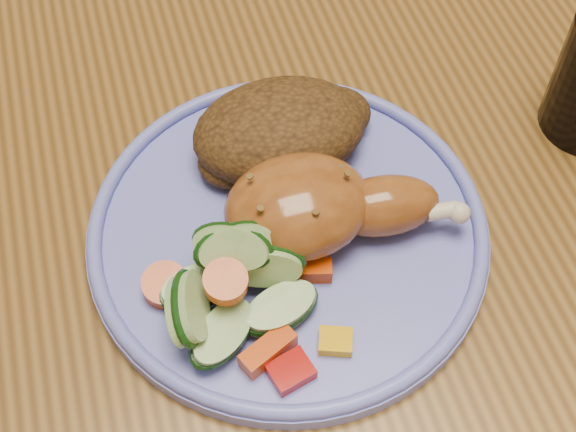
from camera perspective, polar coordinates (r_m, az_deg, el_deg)
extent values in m
plane|color=#4F351B|center=(1.29, 2.96, -14.84)|extent=(4.00, 4.00, 0.00)
cube|color=brown|center=(0.65, 5.75, 7.05)|extent=(0.90, 1.40, 0.04)
cylinder|color=#4C2D16|center=(1.26, -9.63, 1.73)|extent=(0.04, 0.04, 0.41)
cylinder|color=#4C2D16|center=(1.51, -12.20, 12.43)|extent=(0.04, 0.04, 0.41)
cylinder|color=#4C2D16|center=(1.31, 5.91, 5.28)|extent=(0.04, 0.04, 0.41)
cylinder|color=#646BD1|center=(0.55, 0.00, -1.24)|extent=(0.27, 0.27, 0.01)
torus|color=#646BD1|center=(0.54, 0.00, -0.60)|extent=(0.27, 0.27, 0.01)
ellipsoid|color=brown|center=(0.52, 0.70, 0.68)|extent=(0.10, 0.08, 0.05)
ellipsoid|color=brown|center=(0.53, 6.81, 0.73)|extent=(0.08, 0.05, 0.04)
sphere|color=beige|center=(0.54, 12.08, 0.21)|extent=(0.01, 0.01, 0.01)
ellipsoid|color=#492E12|center=(0.56, -0.62, 6.11)|extent=(0.12, 0.09, 0.05)
ellipsoid|color=#492E12|center=(0.58, 2.99, 7.13)|extent=(0.06, 0.05, 0.03)
ellipsoid|color=#492E12|center=(0.56, -3.88, 3.92)|extent=(0.05, 0.05, 0.03)
cube|color=#A50A05|center=(0.49, 0.20, -10.98)|extent=(0.03, 0.03, 0.01)
cube|color=#E5A507|center=(0.50, 3.40, -8.89)|extent=(0.03, 0.02, 0.01)
cube|color=#DC4607|center=(0.49, -1.44, -9.53)|extent=(0.04, 0.03, 0.01)
cylinder|color=#DC4607|center=(0.52, -8.71, -4.89)|extent=(0.03, 0.03, 0.02)
cylinder|color=#DC4607|center=(0.48, -4.46, -4.68)|extent=(0.03, 0.03, 0.02)
cube|color=#DC4607|center=(0.52, 1.36, -3.91)|extent=(0.03, 0.02, 0.01)
cylinder|color=#A5C37F|center=(0.49, -3.81, -2.13)|extent=(0.05, 0.05, 0.04)
cylinder|color=#A5C37F|center=(0.49, -4.75, -8.35)|extent=(0.07, 0.07, 0.03)
cylinder|color=#A5C37F|center=(0.49, -7.15, -6.52)|extent=(0.04, 0.05, 0.05)
cylinder|color=#A5C37F|center=(0.50, -0.55, -6.63)|extent=(0.06, 0.06, 0.02)
cylinder|color=#A5C37F|center=(0.51, -6.36, -5.06)|extent=(0.05, 0.06, 0.02)
cylinder|color=#A5C37F|center=(0.50, -1.72, -3.42)|extent=(0.05, 0.04, 0.05)
cylinder|color=#A5C37F|center=(0.49, -3.95, -2.16)|extent=(0.06, 0.06, 0.04)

